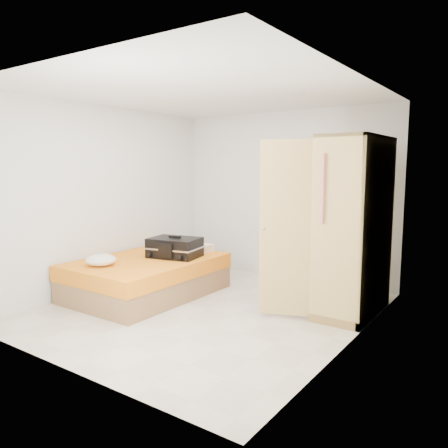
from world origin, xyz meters
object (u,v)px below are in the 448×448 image
Objects in this scene: wardrobe at (349,231)px; person at (309,229)px; bed at (147,277)px; round_cushion at (101,260)px; suitcase at (175,248)px.

wardrobe is 0.59m from person.
round_cushion reaches higher than bed.
round_cushion is at bearing 149.92° from person.
wardrobe is at bearing -83.26° from person.
suitcase reaches higher than bed.
wardrobe is 3.08m from round_cushion.
wardrobe reaches higher than round_cushion.
suitcase is at bearing 55.08° from bed.
suitcase reaches higher than round_cushion.
bed is at bearing -161.58° from wardrobe.
wardrobe reaches higher than suitcase.
bed is 0.72m from round_cushion.
wardrobe reaches higher than bed.
suitcase is (0.23, 0.33, 0.38)m from bed.
suitcase is 2.03× the size of round_cushion.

